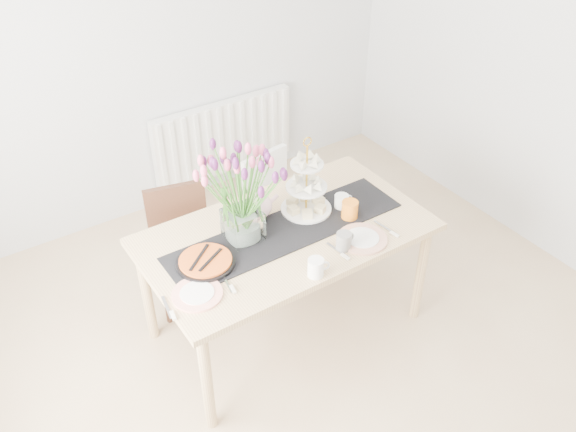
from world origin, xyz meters
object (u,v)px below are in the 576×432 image
tulip_vase (241,183)px  chair_white (274,199)px  plate_right (362,239)px  cream_jug (341,202)px  teapot (258,206)px  plate_left (197,294)px  mug_white (316,267)px  tart_tin (206,262)px  radiator (224,137)px  mug_grey (344,241)px  mug_orange (350,210)px  dining_table (286,242)px  chair_brown (182,237)px  cake_stand (306,193)px

tulip_vase → chair_white: bearing=46.3°
plate_right → cream_jug: bearing=73.7°
chair_white → tulip_vase: (-0.59, -0.61, 0.69)m
teapot → plate_left: bearing=-141.6°
tulip_vase → mug_white: bearing=-71.4°
tulip_vase → tart_tin: bearing=-163.4°
teapot → cream_jug: size_ratio=3.04×
teapot → radiator: bearing=74.9°
mug_grey → plate_left: size_ratio=0.39×
tulip_vase → mug_white: tulip_vase is taller
plate_right → radiator: bearing=85.1°
mug_orange → tulip_vase: bearing=139.3°
dining_table → mug_orange: (0.37, -0.10, 0.13)m
teapot → mug_white: size_ratio=2.55×
chair_brown → tart_tin: size_ratio=2.49×
tulip_vase → tart_tin: size_ratio=2.16×
dining_table → teapot: (-0.06, 0.20, 0.16)m
chair_white → mug_grey: mug_grey is taller
mug_white → cream_jug: bearing=58.1°
dining_table → chair_brown: 0.77m
tart_tin → mug_white: (0.43, -0.38, 0.03)m
cake_stand → teapot: size_ratio=1.71×
cream_jug → mug_orange: size_ratio=0.75×
cake_stand → tart_tin: size_ratio=1.40×
mug_grey → mug_orange: 0.28m
cake_stand → mug_white: (-0.28, -0.48, -0.07)m
cream_jug → plate_right: (-0.09, -0.30, -0.03)m
chair_white → tulip_vase: 1.09m
teapot → plate_left: size_ratio=1.01×
chair_white → radiator: bearing=74.6°
tulip_vase → plate_right: 0.74m
cream_jug → plate_left: size_ratio=0.33×
dining_table → cream_jug: 0.41m
plate_right → cake_stand: bearing=104.4°
radiator → mug_orange: (-0.10, -1.71, 0.36)m
tart_tin → plate_left: tart_tin is taller
cream_jug → mug_white: bearing=-134.9°
radiator → tulip_vase: size_ratio=1.80×
tart_tin → mug_orange: (0.88, -0.09, 0.04)m
chair_white → mug_grey: size_ratio=7.62×
mug_grey → mug_white: mug_white is taller
tulip_vase → cake_stand: (0.43, 0.02, -0.24)m
dining_table → tulip_vase: tulip_vase is taller
tart_tin → mug_orange: 0.88m
radiator → mug_grey: size_ratio=12.13×
tart_tin → teapot: bearing=24.5°
chair_white → cake_stand: (-0.15, -0.59, 0.44)m
teapot → cream_jug: teapot is taller
dining_table → mug_white: (-0.08, -0.39, 0.13)m
cake_stand → cream_jug: (0.19, -0.09, -0.08)m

